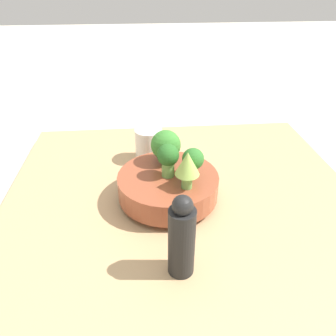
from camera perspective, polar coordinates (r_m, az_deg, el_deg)
name	(u,v)px	position (r m, az deg, el deg)	size (l,w,h in m)	color
ground_plane	(184,218)	(0.78, 2.76, -8.70)	(6.00, 6.00, 0.00)	beige
table	(184,211)	(0.77, 2.80, -7.54)	(0.84, 0.85, 0.04)	tan
bowl	(168,186)	(0.75, 0.00, -3.11)	(0.23, 0.23, 0.07)	brown
broccoli_floret_left	(193,160)	(0.71, 4.38, 1.44)	(0.05, 0.05, 0.07)	#7AB256
broccoli_floret_center	(168,158)	(0.71, 0.00, 1.79)	(0.05, 0.05, 0.08)	#6BA34C
romanesco_piece_far	(189,165)	(0.67, 3.68, 0.48)	(0.05, 0.05, 0.09)	#6BA34C
broccoli_floret_front	(166,145)	(0.76, -0.39, 3.96)	(0.07, 0.07, 0.08)	#609347
cup	(149,145)	(0.91, -3.35, 4.06)	(0.07, 0.07, 0.09)	silver
pepper_mill	(182,238)	(0.56, 2.39, -12.05)	(0.05, 0.05, 0.16)	black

